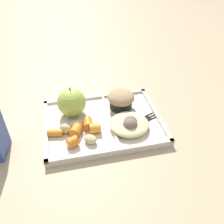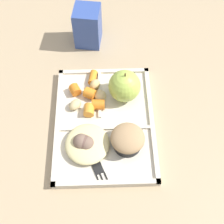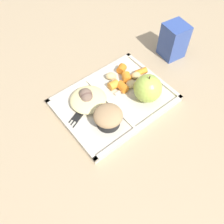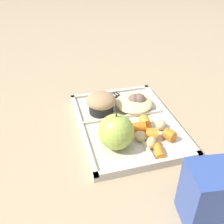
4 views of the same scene
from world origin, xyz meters
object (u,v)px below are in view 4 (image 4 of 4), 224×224
object	(u,v)px
lunch_tray	(127,124)
bran_muffin	(101,103)
milk_carton	(206,196)
green_apple	(116,132)
plastic_fork	(126,102)

from	to	relation	value
lunch_tray	bran_muffin	world-z (taller)	bran_muffin
milk_carton	lunch_tray	bearing A→B (deg)	16.50
bran_muffin	green_apple	bearing A→B (deg)	180.00
bran_muffin	milk_carton	size ratio (longest dim) A/B	0.67
green_apple	plastic_fork	world-z (taller)	green_apple
lunch_tray	bran_muffin	size ratio (longest dim) A/B	4.11
green_apple	bran_muffin	xyz separation A→B (m)	(0.14, 0.00, -0.01)
lunch_tray	plastic_fork	xyz separation A→B (m)	(0.09, -0.03, 0.01)
bran_muffin	plastic_fork	world-z (taller)	bran_muffin
bran_muffin	plastic_fork	distance (m)	0.09
bran_muffin	lunch_tray	bearing A→B (deg)	-141.38
green_apple	bran_muffin	bearing A→B (deg)	0.00
lunch_tray	green_apple	size ratio (longest dim) A/B	3.60
plastic_fork	milk_carton	bearing A→B (deg)	-177.81
lunch_tray	green_apple	world-z (taller)	green_apple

